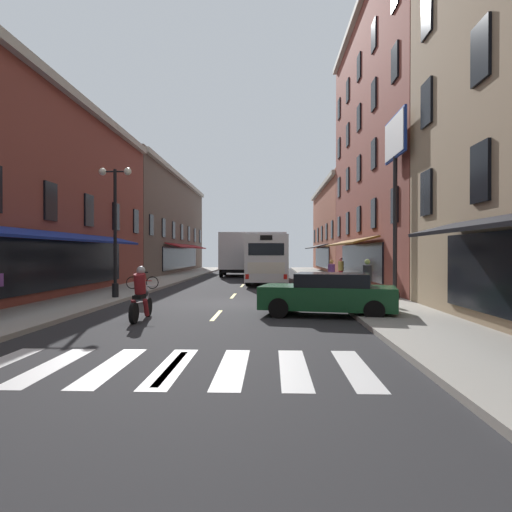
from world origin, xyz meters
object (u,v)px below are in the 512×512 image
transit_bus (267,258)px  street_lamp_twin (115,226)px  box_truck (235,254)px  sedan_near (240,265)px  billboard_sign (395,158)px  pedestrian_mid (341,270)px  pedestrian_far (331,275)px  motorcycle_rider (141,297)px  sedan_mid (329,294)px  pedestrian_rear (367,280)px  bicycle_near (142,282)px

transit_bus → street_lamp_twin: bearing=-117.3°
box_truck → sedan_near: (-0.30, 9.44, -1.23)m
billboard_sign → pedestrian_mid: 10.87m
box_truck → pedestrian_mid: 12.78m
billboard_sign → pedestrian_far: bearing=119.6°
motorcycle_rider → street_lamp_twin: 6.61m
sedan_near → sedan_mid: 33.90m
sedan_near → pedestrian_rear: pedestrian_rear is taller
box_truck → bicycle_near: bearing=-103.5°
transit_bus → sedan_mid: (2.15, -16.85, -1.01)m
transit_bus → pedestrian_mid: bearing=-32.1°
transit_bus → motorcycle_rider: size_ratio=6.05×
sedan_near → pedestrian_mid: pedestrian_mid is taller
motorcycle_rider → pedestrian_rear: bearing=28.2°
pedestrian_mid → street_lamp_twin: 14.94m
pedestrian_rear → street_lamp_twin: 10.87m
pedestrian_far → street_lamp_twin: street_lamp_twin is taller
sedan_mid → bicycle_near: size_ratio=2.69×
motorcycle_rider → pedestrian_far: (7.08, 9.23, 0.23)m
transit_bus → box_truck: box_truck is taller
sedan_near → bicycle_near: (-3.41, -24.80, -0.22)m
bicycle_near → motorcycle_rider: bearing=-73.6°
billboard_sign → transit_bus: bearing=113.7°
billboard_sign → bicycle_near: (-12.12, 4.39, -5.56)m
motorcycle_rider → pedestrian_rear: size_ratio=1.23×
billboard_sign → transit_bus: (-5.51, 12.56, -4.33)m
bicycle_near → pedestrian_mid: bearing=24.5°
transit_bus → pedestrian_mid: (4.77, -2.99, -0.76)m
pedestrian_rear → street_lamp_twin: bearing=-17.0°
sedan_near → sedan_mid: (5.34, -33.48, -0.00)m
pedestrian_mid → pedestrian_far: size_ratio=1.03×
sedan_near → motorcycle_rider: 34.63m
pedestrian_far → pedestrian_rear: pedestrian_rear is taller
sedan_near → pedestrian_far: size_ratio=2.87×
billboard_sign → pedestrian_far: size_ratio=4.92×
box_truck → motorcycle_rider: (-0.82, -25.19, -1.24)m
sedan_mid → pedestrian_rear: pedestrian_rear is taller
pedestrian_rear → street_lamp_twin: size_ratio=0.30×
transit_bus → pedestrian_rear: (4.08, -13.82, -0.73)m
pedestrian_mid → transit_bus: bearing=-142.9°
box_truck → pedestrian_rear: bearing=-71.6°
sedan_near → pedestrian_far: bearing=-75.5°
pedestrian_far → pedestrian_rear: bearing=-170.1°
bicycle_near → pedestrian_far: size_ratio=1.09×
bicycle_near → sedan_mid: bearing=-44.8°
bicycle_near → street_lamp_twin: size_ratio=0.31×
transit_bus → sedan_near: bearing=100.9°
billboard_sign → pedestrian_mid: size_ratio=4.78×
sedan_near → street_lamp_twin: (-3.29, -29.18, 2.51)m
pedestrian_far → street_lamp_twin: 10.80m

